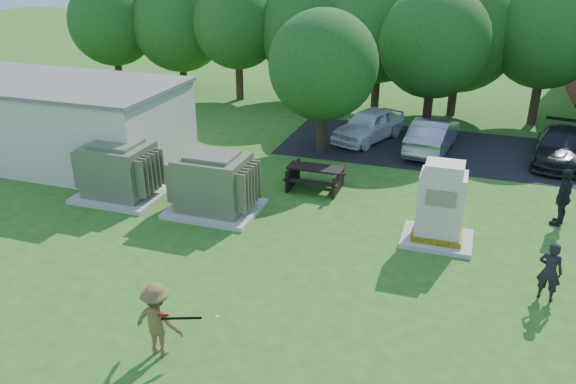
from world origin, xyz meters
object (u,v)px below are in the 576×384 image
(person_walking_right, at_px, (564,197))
(transformer_left, at_px, (119,171))
(picnic_table, at_px, (315,175))
(car_white, at_px, (369,125))
(transformer_right, at_px, (214,185))
(batter, at_px, (158,320))
(car_silver_a, at_px, (432,135))
(car_dark, at_px, (560,146))
(generator_cabinet, at_px, (440,208))
(person_by_generator, at_px, (550,271))

(person_walking_right, bearing_deg, transformer_left, -54.91)
(picnic_table, relative_size, car_white, 0.47)
(transformer_right, relative_size, person_walking_right, 1.56)
(batter, distance_m, car_silver_a, 16.23)
(transformer_right, height_order, car_dark, transformer_right)
(batter, height_order, car_silver_a, batter)
(generator_cabinet, relative_size, car_white, 0.60)
(transformer_left, bearing_deg, car_silver_a, 40.49)
(transformer_left, height_order, picnic_table, transformer_left)
(car_white, height_order, car_dark, car_white)
(transformer_right, bearing_deg, car_white, 69.54)
(transformer_right, xyz_separation_m, picnic_table, (2.70, 2.93, -0.43))
(generator_cabinet, height_order, car_dark, generator_cabinet)
(picnic_table, distance_m, person_by_generator, 9.06)
(car_silver_a, distance_m, car_dark, 5.16)
(transformer_right, height_order, batter, transformer_right)
(person_by_generator, bearing_deg, batter, 49.67)
(batter, xyz_separation_m, car_silver_a, (4.35, 15.64, -0.15))
(transformer_right, bearing_deg, person_walking_right, 13.55)
(generator_cabinet, relative_size, picnic_table, 1.26)
(transformer_left, relative_size, transformer_right, 1.00)
(transformer_left, distance_m, generator_cabinet, 11.07)
(transformer_left, bearing_deg, picnic_table, 24.61)
(transformer_right, xyz_separation_m, car_dark, (11.53, 8.95, -0.30))
(car_dark, bearing_deg, person_walking_right, -85.82)
(car_white, relative_size, car_dark, 0.92)
(generator_cabinet, height_order, car_white, generator_cabinet)
(picnic_table, distance_m, person_walking_right, 8.33)
(generator_cabinet, xyz_separation_m, person_walking_right, (3.65, 2.42, -0.16))
(transformer_left, height_order, batter, transformer_left)
(transformer_right, relative_size, car_white, 0.70)
(transformer_right, height_order, generator_cabinet, generator_cabinet)
(car_silver_a, relative_size, car_dark, 0.97)
(transformer_right, distance_m, generator_cabinet, 7.38)
(picnic_table, relative_size, car_dark, 0.44)
(generator_cabinet, distance_m, car_dark, 9.67)
(picnic_table, distance_m, car_white, 6.37)
(transformer_left, bearing_deg, batter, -50.80)
(person_by_generator, height_order, person_walking_right, person_walking_right)
(picnic_table, height_order, batter, batter)
(transformer_right, xyz_separation_m, car_white, (3.45, 9.25, -0.24))
(transformer_left, distance_m, batter, 9.07)
(batter, relative_size, car_white, 0.41)
(transformer_right, relative_size, car_dark, 0.65)
(transformer_left, distance_m, person_by_generator, 14.12)
(batter, distance_m, person_walking_right, 13.21)
(person_by_generator, relative_size, car_white, 0.38)
(person_by_generator, bearing_deg, picnic_table, -14.83)
(picnic_table, height_order, car_dark, car_dark)
(person_by_generator, bearing_deg, person_walking_right, -80.59)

